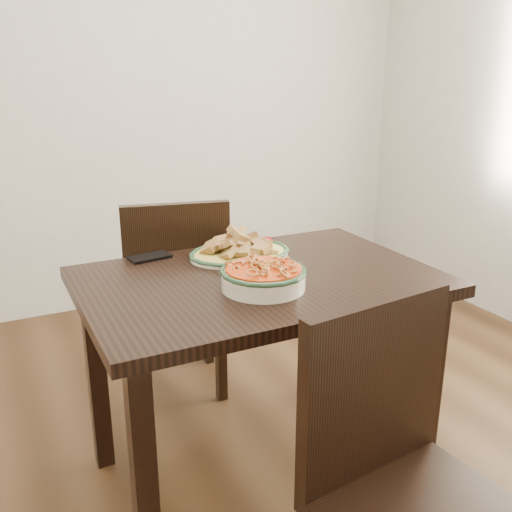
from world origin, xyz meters
name	(u,v)px	position (x,y,z in m)	size (l,w,h in m)	color
floor	(284,454)	(0.00, 0.00, 0.00)	(3.50, 3.50, 0.00)	#321F10
wall_back	(137,84)	(0.00, 1.75, 1.30)	(3.50, 0.10, 2.60)	beige
dining_table	(259,307)	(-0.13, -0.04, 0.64)	(1.11, 0.74, 0.75)	black
chair_far	(176,289)	(-0.20, 0.58, 0.50)	(0.50, 0.50, 0.89)	black
chair_near	(402,475)	(-0.12, -0.75, 0.50)	(0.47, 0.47, 0.89)	black
fish_plate	(240,244)	(-0.10, 0.16, 0.79)	(0.36, 0.28, 0.11)	white
noodle_bowl	(263,275)	(-0.17, -0.15, 0.79)	(0.26, 0.26, 0.08)	beige
smartphone	(150,257)	(-0.39, 0.28, 0.76)	(0.14, 0.07, 0.01)	black
napkin	(258,242)	(0.03, 0.27, 0.76)	(0.11, 0.09, 0.01)	maroon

